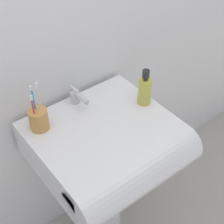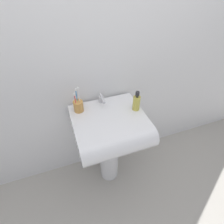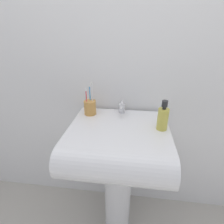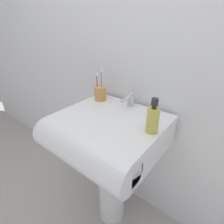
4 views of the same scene
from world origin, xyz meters
The scene contains 7 objects.
ground_plane centered at (0.00, 0.00, 0.00)m, with size 6.00×6.00×0.00m, color #ADA89E.
wall_back centered at (0.00, 0.29, 1.20)m, with size 5.00×0.05×2.40m, color white.
sink_pedestal centered at (0.00, 0.00, 0.35)m, with size 0.19×0.19×0.71m, color white.
sink_basin centered at (0.00, -0.06, 0.80)m, with size 0.59×0.57×0.18m.
faucet centered at (0.00, 0.18, 0.92)m, with size 0.04×0.13×0.08m.
toothbrush_cup centered at (-0.21, 0.14, 0.93)m, with size 0.08×0.08×0.22m.
soap_bottle centered at (0.25, 0.00, 0.95)m, with size 0.06×0.06×0.18m.
Camera 3 is at (0.08, -0.90, 1.40)m, focal length 28.00 mm.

